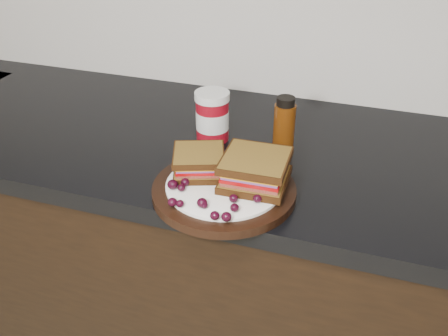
# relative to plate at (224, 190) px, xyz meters

# --- Properties ---
(base_cabinets) EXTENTS (3.96, 0.58, 0.86)m
(base_cabinets) POSITION_rel_plate_xyz_m (-0.03, 0.21, -0.48)
(base_cabinets) COLOR black
(base_cabinets) RESTS_ON ground_plane
(countertop) EXTENTS (3.98, 0.60, 0.04)m
(countertop) POSITION_rel_plate_xyz_m (-0.03, 0.21, -0.03)
(countertop) COLOR black
(countertop) RESTS_ON base_cabinets
(plate) EXTENTS (0.28, 0.28, 0.02)m
(plate) POSITION_rel_plate_xyz_m (0.00, 0.00, 0.00)
(plate) COLOR black
(plate) RESTS_ON countertop
(sandwich_left) EXTENTS (0.13, 0.13, 0.05)m
(sandwich_left) POSITION_rel_plate_xyz_m (-0.06, 0.03, 0.04)
(sandwich_left) COLOR brown
(sandwich_left) RESTS_ON plate
(sandwich_right) EXTENTS (0.13, 0.13, 0.06)m
(sandwich_right) POSITION_rel_plate_xyz_m (0.06, 0.02, 0.04)
(sandwich_right) COLOR brown
(sandwich_right) RESTS_ON plate
(grape_0) EXTENTS (0.02, 0.02, 0.02)m
(grape_0) POSITION_rel_plate_xyz_m (-0.09, -0.05, 0.02)
(grape_0) COLOR black
(grape_0) RESTS_ON plate
(grape_1) EXTENTS (0.02, 0.02, 0.01)m
(grape_1) POSITION_rel_plate_xyz_m (-0.07, -0.05, 0.02)
(grape_1) COLOR black
(grape_1) RESTS_ON plate
(grape_2) EXTENTS (0.02, 0.02, 0.02)m
(grape_2) POSITION_rel_plate_xyz_m (-0.07, -0.10, 0.02)
(grape_2) COLOR black
(grape_2) RESTS_ON plate
(grape_3) EXTENTS (0.01, 0.01, 0.01)m
(grape_3) POSITION_rel_plate_xyz_m (-0.05, -0.10, 0.02)
(grape_3) COLOR black
(grape_3) RESTS_ON plate
(grape_4) EXTENTS (0.02, 0.02, 0.02)m
(grape_4) POSITION_rel_plate_xyz_m (-0.01, -0.08, 0.02)
(grape_4) COLOR black
(grape_4) RESTS_ON plate
(grape_5) EXTENTS (0.01, 0.01, 0.01)m
(grape_5) POSITION_rel_plate_xyz_m (-0.01, -0.09, 0.02)
(grape_5) COLOR black
(grape_5) RESTS_ON plate
(grape_6) EXTENTS (0.02, 0.02, 0.02)m
(grape_6) POSITION_rel_plate_xyz_m (0.02, -0.11, 0.02)
(grape_6) COLOR black
(grape_6) RESTS_ON plate
(grape_7) EXTENTS (0.02, 0.02, 0.02)m
(grape_7) POSITION_rel_plate_xyz_m (0.04, -0.11, 0.02)
(grape_7) COLOR black
(grape_7) RESTS_ON plate
(grape_8) EXTENTS (0.02, 0.02, 0.02)m
(grape_8) POSITION_rel_plate_xyz_m (0.05, -0.08, 0.02)
(grape_8) COLOR black
(grape_8) RESTS_ON plate
(grape_9) EXTENTS (0.02, 0.02, 0.02)m
(grape_9) POSITION_rel_plate_xyz_m (0.04, -0.05, 0.02)
(grape_9) COLOR black
(grape_9) RESTS_ON plate
(grape_10) EXTENTS (0.02, 0.02, 0.02)m
(grape_10) POSITION_rel_plate_xyz_m (0.08, -0.04, 0.02)
(grape_10) COLOR black
(grape_10) RESTS_ON plate
(grape_11) EXTENTS (0.02, 0.02, 0.01)m
(grape_11) POSITION_rel_plate_xyz_m (0.07, -0.03, 0.02)
(grape_11) COLOR black
(grape_11) RESTS_ON plate
(grape_12) EXTENTS (0.02, 0.02, 0.02)m
(grape_12) POSITION_rel_plate_xyz_m (0.08, -0.01, 0.02)
(grape_12) COLOR black
(grape_12) RESTS_ON plate
(grape_13) EXTENTS (0.02, 0.02, 0.02)m
(grape_13) POSITION_rel_plate_xyz_m (0.09, 0.02, 0.02)
(grape_13) COLOR black
(grape_13) RESTS_ON plate
(grape_14) EXTENTS (0.02, 0.02, 0.02)m
(grape_14) POSITION_rel_plate_xyz_m (0.08, 0.04, 0.02)
(grape_14) COLOR black
(grape_14) RESTS_ON plate
(grape_15) EXTENTS (0.02, 0.02, 0.02)m
(grape_15) POSITION_rel_plate_xyz_m (0.05, 0.04, 0.02)
(grape_15) COLOR black
(grape_15) RESTS_ON plate
(grape_16) EXTENTS (0.02, 0.02, 0.01)m
(grape_16) POSITION_rel_plate_xyz_m (-0.06, 0.05, 0.02)
(grape_16) COLOR black
(grape_16) RESTS_ON plate
(grape_17) EXTENTS (0.02, 0.02, 0.02)m
(grape_17) POSITION_rel_plate_xyz_m (-0.05, 0.04, 0.02)
(grape_17) COLOR black
(grape_17) RESTS_ON plate
(grape_18) EXTENTS (0.02, 0.02, 0.02)m
(grape_18) POSITION_rel_plate_xyz_m (-0.08, 0.02, 0.02)
(grape_18) COLOR black
(grape_18) RESTS_ON plate
(grape_19) EXTENTS (0.02, 0.02, 0.02)m
(grape_19) POSITION_rel_plate_xyz_m (-0.08, 0.01, 0.02)
(grape_19) COLOR black
(grape_19) RESTS_ON plate
(grape_20) EXTENTS (0.02, 0.02, 0.02)m
(grape_20) POSITION_rel_plate_xyz_m (-0.07, -0.03, 0.02)
(grape_20) COLOR black
(grape_20) RESTS_ON plate
(grape_21) EXTENTS (0.02, 0.02, 0.02)m
(grape_21) POSITION_rel_plate_xyz_m (-0.05, 0.03, 0.02)
(grape_21) COLOR black
(grape_21) RESTS_ON plate
(grape_22) EXTENTS (0.02, 0.02, 0.02)m
(grape_22) POSITION_rel_plate_xyz_m (-0.06, 0.01, 0.02)
(grape_22) COLOR black
(grape_22) RESTS_ON plate
(grape_23) EXTENTS (0.02, 0.02, 0.02)m
(grape_23) POSITION_rel_plate_xyz_m (-0.10, 0.01, 0.02)
(grape_23) COLOR black
(grape_23) RESTS_ON plate
(condiment_jar) EXTENTS (0.10, 0.10, 0.12)m
(condiment_jar) POSITION_rel_plate_xyz_m (-0.10, 0.21, 0.05)
(condiment_jar) COLOR maroon
(condiment_jar) RESTS_ON countertop
(oil_bottle) EXTENTS (0.06, 0.06, 0.13)m
(oil_bottle) POSITION_rel_plate_xyz_m (0.07, 0.20, 0.06)
(oil_bottle) COLOR #482107
(oil_bottle) RESTS_ON countertop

